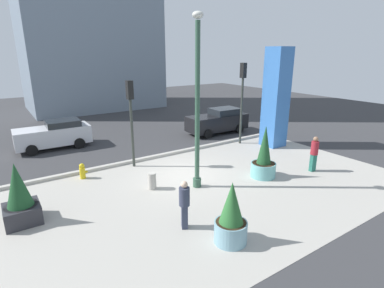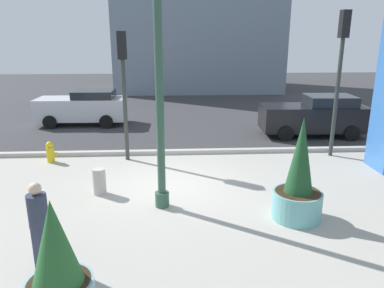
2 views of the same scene
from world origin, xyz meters
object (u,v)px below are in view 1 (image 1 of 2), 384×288
Objects in this scene: potted_plant_by_pillar at (20,198)px; potted_plant_curbside at (231,218)px; pedestrian_crossing at (314,152)px; car_intersection at (54,134)px; traffic_light_far_side at (131,110)px; potted_plant_mid_plaza at (264,159)px; fire_hydrant at (82,171)px; car_curb_west at (218,121)px; art_pillar_blue at (276,98)px; concrete_bollard at (152,181)px; lamp_post at (197,108)px; traffic_light_corner at (242,91)px; pedestrian_by_curb at (184,202)px.

potted_plant_by_pillar reaches higher than potted_plant_curbside.
car_intersection is at bearing 131.37° from pedestrian_crossing.
traffic_light_far_side is 1.02× the size of car_intersection.
potted_plant_mid_plaza is 1.22× the size of potted_plant_curbside.
fire_hydrant is (-7.20, 4.56, -0.55)m from potted_plant_mid_plaza.
potted_plant_by_pillar is 0.49× the size of car_curb_west.
art_pillar_blue is 1.32× the size of car_curb_west.
art_pillar_blue reaches higher than car_intersection.
concrete_bollard is at bearing -98.38° from traffic_light_far_side.
pedestrian_crossing is at bearing -29.10° from fire_hydrant.
concrete_bollard is (-1.75, 0.89, -3.14)m from lamp_post.
art_pillar_blue is 1.18× the size of traffic_light_corner.
concrete_bollard is 0.44× the size of pedestrian_by_curb.
lamp_post is 4.18m from pedestrian_by_curb.
fire_hydrant is at bearing 44.97° from potted_plant_by_pillar.
concrete_bollard is at bearing -159.00° from traffic_light_corner.
potted_plant_mid_plaza is at bearing -45.89° from traffic_light_far_side.
car_intersection is (-10.17, 5.62, -2.54)m from traffic_light_corner.
lamp_post is at bearing 165.63° from potted_plant_mid_plaza.
concrete_bollard is at bearing -75.00° from car_intersection.
potted_plant_by_pillar is at bearing 167.95° from pedestrian_crossing.
car_intersection is (-7.31, 10.36, -0.06)m from potted_plant_mid_plaza.
concrete_bollard is 0.15× the size of traffic_light_corner.
concrete_bollard is at bearing -144.68° from car_curb_west.
pedestrian_by_curb reaches higher than fire_hydrant.
potted_plant_mid_plaza is 12.68m from car_intersection.
art_pillar_blue is at bearing 37.23° from potted_plant_mid_plaza.
pedestrian_by_curb is (-8.32, -6.36, -2.45)m from traffic_light_corner.
concrete_bollard is (4.96, -0.08, -0.56)m from potted_plant_by_pillar.
lamp_post is 4.12m from traffic_light_far_side.
potted_plant_mid_plaza is 6.87m from traffic_light_far_side.
car_intersection is (-4.07, 9.52, -2.65)m from lamp_post.
traffic_light_corner reaches higher than potted_plant_by_pillar.
art_pillar_blue reaches higher than car_curb_west.
fire_hydrant is 5.81m from car_intersection.
potted_plant_curbside is 11.19m from traffic_light_corner.
pedestrian_crossing is (7.14, -5.58, -1.98)m from traffic_light_far_side.
lamp_post is 10.69m from car_intersection.
car_intersection is at bearing 115.97° from traffic_light_far_side.
traffic_light_corner is at bearing 1.00° from fire_hydrant.
traffic_light_far_side is at bearing 28.25° from potted_plant_by_pillar.
lamp_post is 6.57m from pedestrian_crossing.
potted_plant_mid_plaza is at bearing -10.24° from potted_plant_by_pillar.
car_curb_west is (8.01, 10.71, 0.03)m from potted_plant_curbside.
pedestrian_crossing is at bearing -18.78° from potted_plant_mid_plaza.
car_curb_west is at bearing 16.17° from fire_hydrant.
potted_plant_by_pillar is at bearing -174.17° from art_pillar_blue.
traffic_light_corner is (7.86, 3.02, 3.03)m from concrete_bollard.
traffic_light_far_side is 0.97× the size of car_curb_west.
traffic_light_corner reaches higher than traffic_light_far_side.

